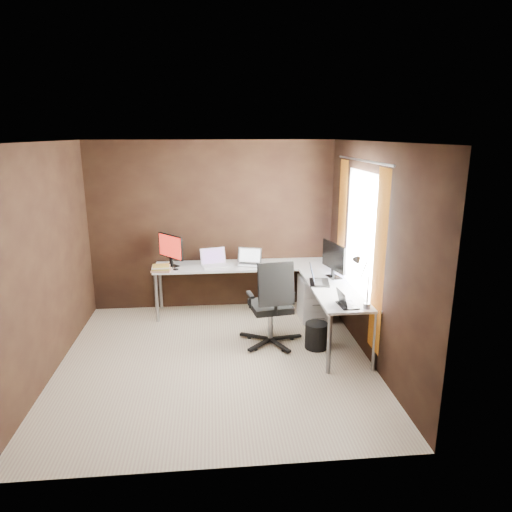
{
  "coord_description": "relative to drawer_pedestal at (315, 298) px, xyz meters",
  "views": [
    {
      "loc": [
        0.0,
        -4.88,
        2.58
      ],
      "look_at": [
        0.57,
        0.95,
        1.0
      ],
      "focal_mm": 32.0,
      "sensor_mm": 36.0,
      "label": 1
    }
  ],
  "objects": [
    {
      "name": "drawer_pedestal",
      "position": [
        0.0,
        0.0,
        0.0
      ],
      "size": [
        0.42,
        0.5,
        0.6
      ],
      "primitive_type": "cube",
      "color": "silver",
      "rests_on": "ground"
    },
    {
      "name": "mouse_left",
      "position": [
        -1.96,
        0.15,
        0.45
      ],
      "size": [
        0.08,
        0.06,
        0.03
      ],
      "primitive_type": "ellipsoid",
      "rotation": [
        0.0,
        0.0,
        -0.1
      ],
      "color": "black",
      "rests_on": "desk"
    },
    {
      "name": "laptop_white",
      "position": [
        -1.42,
        0.34,
        0.48
      ],
      "size": [
        0.43,
        0.35,
        0.25
      ],
      "rotation": [
        0.0,
        0.0,
        0.27
      ],
      "color": "silver",
      "rests_on": "desk"
    },
    {
      "name": "laptop_black_big",
      "position": [
        -0.12,
        -0.59,
        0.48
      ],
      "size": [
        0.3,
        0.39,
        0.23
      ],
      "rotation": [
        0.0,
        0.0,
        1.4
      ],
      "color": "black",
      "rests_on": "desk"
    },
    {
      "name": "laptop_silver",
      "position": [
        -0.92,
        0.35,
        0.48
      ],
      "size": [
        0.41,
        0.35,
        0.24
      ],
      "rotation": [
        0.0,
        0.0,
        -0.3
      ],
      "color": "silver",
      "rests_on": "desk"
    },
    {
      "name": "monitor_right",
      "position": [
        0.15,
        -0.38,
        0.7
      ],
      "size": [
        0.19,
        0.57,
        0.47
      ],
      "rotation": [
        0.0,
        0.0,
        1.81
      ],
      "color": "black",
      "rests_on": "desk"
    },
    {
      "name": "wastebasket",
      "position": [
        -0.18,
        -0.94,
        -0.14
      ],
      "size": [
        0.37,
        0.37,
        0.33
      ],
      "primitive_type": "cylinder",
      "rotation": [
        0.0,
        0.0,
        -0.42
      ],
      "color": "black",
      "rests_on": "ground"
    },
    {
      "name": "laptop_black_small",
      "position": [
        0.02,
        -1.41,
        0.47
      ],
      "size": [
        0.21,
        0.28,
        0.18
      ],
      "rotation": [
        0.0,
        0.0,
        1.65
      ],
      "color": "black",
      "rests_on": "desk"
    },
    {
      "name": "office_chair",
      "position": [
        -0.73,
        -0.77,
        0.03
      ],
      "size": [
        0.62,
        0.63,
        1.12
      ],
      "rotation": [
        0.0,
        0.0,
        0.15
      ],
      "color": "black",
      "rests_on": "ground"
    },
    {
      "name": "mouse_corner",
      "position": [
        -0.6,
        0.21,
        0.45
      ],
      "size": [
        0.1,
        0.08,
        0.03
      ],
      "primitive_type": "ellipsoid",
      "rotation": [
        0.0,
        0.0,
        0.37
      ],
      "color": "black",
      "rests_on": "desk"
    },
    {
      "name": "monitor_left",
      "position": [
        -2.04,
        0.38,
        0.69
      ],
      "size": [
        0.37,
        0.42,
        0.46
      ],
      "rotation": [
        0.0,
        0.0,
        -0.86
      ],
      "color": "black",
      "rests_on": "desk"
    },
    {
      "name": "room",
      "position": [
        -1.09,
        -1.08,
        0.98
      ],
      "size": [
        3.6,
        3.6,
        2.5
      ],
      "color": "beige",
      "rests_on": "ground"
    },
    {
      "name": "book_stack",
      "position": [
        -2.16,
        0.15,
        0.47
      ],
      "size": [
        0.27,
        0.23,
        0.08
      ],
      "rotation": [
        0.0,
        0.0,
        0.01
      ],
      "color": "#AA795B",
      "rests_on": "desk"
    },
    {
      "name": "desk_lamp",
      "position": [
        0.16,
        -1.44,
        0.79
      ],
      "size": [
        0.19,
        0.22,
        0.57
      ],
      "rotation": [
        0.0,
        0.0,
        0.1
      ],
      "color": "slate",
      "rests_on": "desk"
    },
    {
      "name": "desk",
      "position": [
        -0.59,
        -0.11,
        0.38
      ],
      "size": [
        2.65,
        2.25,
        0.73
      ],
      "color": "silver",
      "rests_on": "ground"
    }
  ]
}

